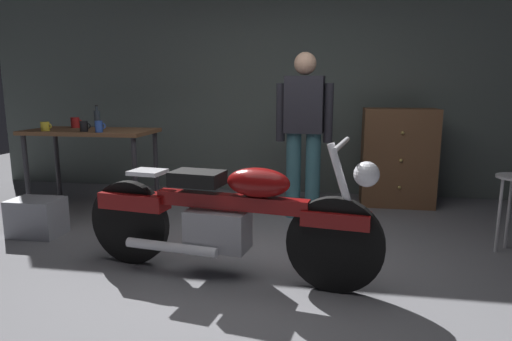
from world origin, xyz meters
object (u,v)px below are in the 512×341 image
(wooden_dresser, at_px, (398,157))
(mug_blue_enamel, at_px, (99,126))
(motorcycle, at_px, (226,215))
(storage_bin, at_px, (37,217))
(mug_black_matte, at_px, (84,126))
(person_standing, at_px, (304,128))
(mug_red_diner, at_px, (75,123))
(mug_yellow_tall, at_px, (45,126))
(bottle, at_px, (97,118))

(wooden_dresser, distance_m, mug_blue_enamel, 3.23)
(wooden_dresser, bearing_deg, mug_blue_enamel, -158.41)
(motorcycle, height_order, storage_bin, motorcycle)
(mug_black_matte, bearing_deg, motorcycle, -33.15)
(motorcycle, bearing_deg, mug_blue_enamel, 153.25)
(motorcycle, xyz_separation_m, person_standing, (0.43, 1.56, 0.48))
(storage_bin, xyz_separation_m, mug_red_diner, (-0.12, 0.92, 0.79))
(mug_yellow_tall, bearing_deg, wooden_dresser, 17.55)
(mug_black_matte, bearing_deg, mug_yellow_tall, 178.37)
(motorcycle, relative_size, storage_bin, 4.95)
(mug_red_diner, bearing_deg, wooden_dresser, 12.36)
(mug_blue_enamel, xyz_separation_m, bottle, (-0.30, 0.50, 0.04))
(motorcycle, bearing_deg, mug_black_matte, 155.41)
(mug_red_diner, bearing_deg, person_standing, 1.49)
(mug_blue_enamel, xyz_separation_m, mug_black_matte, (-0.18, 0.03, -0.00))
(mug_blue_enamel, height_order, mug_red_diner, same)
(storage_bin, relative_size, mug_yellow_tall, 3.77)
(mug_yellow_tall, height_order, bottle, bottle)
(storage_bin, height_order, mug_black_matte, mug_black_matte)
(wooden_dresser, xyz_separation_m, mug_black_matte, (-3.16, -1.15, 0.40))
(person_standing, bearing_deg, storage_bin, 27.40)
(mug_blue_enamel, distance_m, mug_yellow_tall, 0.61)
(motorcycle, xyz_separation_m, mug_yellow_tall, (-2.13, 1.12, 0.50))
(motorcycle, bearing_deg, bottle, 147.64)
(wooden_dresser, bearing_deg, mug_yellow_tall, -162.45)
(storage_bin, xyz_separation_m, mug_blue_enamel, (0.39, 0.50, 0.79))
(wooden_dresser, bearing_deg, mug_red_diner, -167.64)
(wooden_dresser, distance_m, mug_yellow_tall, 3.79)
(mug_blue_enamel, relative_size, mug_black_matte, 1.01)
(wooden_dresser, distance_m, mug_black_matte, 3.38)
(person_standing, bearing_deg, mug_yellow_tall, 14.29)
(person_standing, relative_size, bottle, 6.93)
(mug_red_diner, bearing_deg, mug_black_matte, -49.21)
(mug_blue_enamel, bearing_deg, person_standing, 13.79)
(motorcycle, distance_m, mug_yellow_tall, 2.46)
(mug_blue_enamel, relative_size, mug_red_diner, 0.89)
(motorcycle, distance_m, storage_bin, 2.01)
(motorcycle, xyz_separation_m, mug_blue_enamel, (-1.52, 1.08, 0.51))
(storage_bin, distance_m, mug_yellow_tall, 0.97)
(motorcycle, bearing_deg, storage_bin, 171.76)
(bottle, bearing_deg, mug_red_diner, -158.32)
(storage_bin, relative_size, mug_red_diner, 3.49)
(mug_red_diner, height_order, mug_black_matte, mug_red_diner)
(motorcycle, relative_size, mug_blue_enamel, 19.43)
(storage_bin, height_order, bottle, bottle)
(wooden_dresser, bearing_deg, motorcycle, -122.87)
(person_standing, relative_size, storage_bin, 3.80)
(motorcycle, relative_size, mug_black_matte, 19.57)
(mug_yellow_tall, height_order, mug_black_matte, mug_black_matte)
(bottle, bearing_deg, motorcycle, -40.92)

